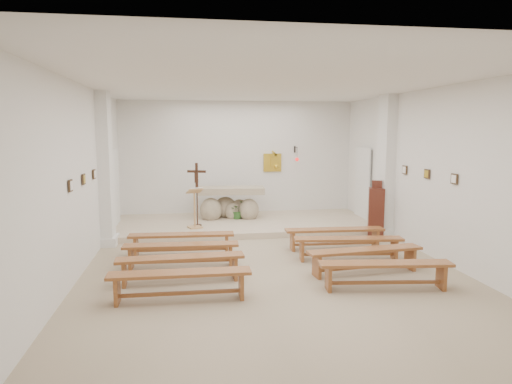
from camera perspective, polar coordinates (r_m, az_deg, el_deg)
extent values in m
cube|color=tan|center=(9.25, 1.33, -8.83)|extent=(7.00, 10.00, 0.00)
cube|color=white|center=(8.98, -21.14, 1.55)|extent=(0.02, 10.00, 3.50)
cube|color=white|center=(10.11, 21.25, 2.19)|extent=(0.02, 10.00, 3.50)
cube|color=white|center=(13.83, -2.25, 4.07)|extent=(7.00, 0.02, 3.50)
cube|color=silver|center=(8.90, 1.40, 13.24)|extent=(7.00, 10.00, 0.02)
cube|color=beige|center=(12.59, -1.44, -4.00)|extent=(6.98, 3.00, 0.15)
cube|color=white|center=(10.91, -18.29, 2.69)|extent=(0.26, 0.55, 3.50)
cube|color=white|center=(11.83, 15.93, 3.15)|extent=(0.26, 0.55, 3.50)
cube|color=gold|center=(13.96, 2.06, 3.70)|extent=(0.55, 0.04, 0.55)
cube|color=black|center=(14.10, 4.87, 5.34)|extent=(0.04, 0.02, 0.20)
cylinder|color=black|center=(13.95, 5.02, 5.60)|extent=(0.02, 0.30, 0.02)
cylinder|color=black|center=(13.81, 5.16, 4.87)|extent=(0.01, 0.01, 0.34)
sphere|color=red|center=(13.82, 5.15, 4.08)|extent=(0.11, 0.11, 0.11)
cube|color=#3F2D1B|center=(8.21, -22.18, 0.75)|extent=(0.03, 0.20, 0.20)
cube|color=#3F2D1B|center=(9.18, -20.74, 1.50)|extent=(0.03, 0.20, 0.20)
cube|color=#3F2D1B|center=(10.15, -19.58, 2.11)|extent=(0.03, 0.20, 0.20)
cube|color=#3F2D1B|center=(9.42, 23.55, 1.51)|extent=(0.03, 0.20, 0.20)
cube|color=#3F2D1B|center=(10.28, 20.59, 2.13)|extent=(0.03, 0.20, 0.20)
cube|color=#3F2D1B|center=(11.16, 18.09, 2.65)|extent=(0.03, 0.20, 0.20)
cube|color=silver|center=(11.82, -17.71, -4.18)|extent=(0.10, 0.85, 0.52)
cube|color=silver|center=(12.68, 14.61, -3.26)|extent=(0.10, 0.85, 0.52)
ellipsoid|color=#B6AA8B|center=(12.84, -5.66, -2.27)|extent=(0.61, 0.52, 0.69)
ellipsoid|color=#B6AA8B|center=(12.89, -0.90, -2.28)|extent=(0.57, 0.48, 0.65)
ellipsoid|color=#B6AA8B|center=(13.17, -3.85, -1.93)|extent=(0.65, 0.55, 0.61)
ellipsoid|color=#B6AA8B|center=(13.15, -2.07, -2.15)|extent=(0.53, 0.45, 0.57)
ellipsoid|color=#B6AA8B|center=(12.95, -2.94, -2.47)|extent=(0.45, 0.38, 0.53)
cube|color=#B6AA8B|center=(12.91, -3.19, 0.21)|extent=(1.94, 0.88, 0.18)
cube|color=tan|center=(11.82, -7.64, -4.38)|extent=(0.41, 0.41, 0.04)
cylinder|color=tan|center=(11.74, -7.68, -2.29)|extent=(0.05, 0.05, 0.91)
cube|color=tan|center=(11.64, -7.69, 0.12)|extent=(0.45, 0.39, 0.15)
cube|color=white|center=(11.60, -7.63, 0.32)|extent=(0.38, 0.32, 0.12)
cylinder|color=#351B11|center=(12.07, -7.32, -4.14)|extent=(0.22, 0.22, 0.03)
cylinder|color=#351B11|center=(11.98, -7.36, -1.87)|extent=(0.03, 0.03, 0.99)
cube|color=#351B11|center=(11.88, -7.43, 2.00)|extent=(0.07, 0.06, 0.68)
cube|color=#351B11|center=(11.87, -7.44, 2.56)|extent=(0.48, 0.21, 0.06)
cube|color=#351B11|center=(11.85, -7.47, 1.85)|extent=(0.10, 0.06, 0.29)
imported|color=#2E5F26|center=(12.88, -2.37, -2.21)|extent=(0.62, 0.61, 0.52)
cube|color=#572619|center=(11.75, 14.77, -2.45)|extent=(0.48, 0.48, 1.22)
cube|color=#572619|center=(11.65, 14.89, 0.93)|extent=(0.25, 0.14, 0.20)
cube|color=#94532B|center=(9.80, -9.30, -5.31)|extent=(2.22, 0.46, 0.05)
cube|color=#94532B|center=(9.96, -14.77, -6.62)|extent=(0.08, 0.32, 0.42)
cube|color=#94532B|center=(9.85, -3.69, -6.54)|extent=(0.08, 0.32, 0.42)
cube|color=#94532B|center=(9.88, -9.25, -7.12)|extent=(1.85, 0.15, 0.05)
cube|color=#94532B|center=(10.32, 9.80, -4.66)|extent=(2.22, 0.44, 0.05)
cube|color=#94532B|center=(10.16, 4.57, -6.11)|extent=(0.07, 0.32, 0.42)
cube|color=#94532B|center=(10.67, 14.71, -5.66)|extent=(0.07, 0.32, 0.42)
cube|color=#94532B|center=(10.39, 9.76, -6.38)|extent=(1.85, 0.14, 0.05)
cube|color=#94532B|center=(8.95, -9.35, -6.57)|extent=(2.22, 0.45, 0.05)
cube|color=#94532B|center=(9.11, -15.36, -7.99)|extent=(0.07, 0.32, 0.42)
cube|color=#94532B|center=(9.00, -3.20, -7.91)|extent=(0.07, 0.32, 0.42)
cube|color=#94532B|center=(9.03, -9.30, -8.54)|extent=(1.85, 0.14, 0.05)
cube|color=#94532B|center=(9.51, 11.48, -5.76)|extent=(2.23, 0.61, 0.05)
cube|color=#94532B|center=(9.40, 5.74, -7.26)|extent=(0.10, 0.33, 0.42)
cube|color=#94532B|center=(9.83, 16.89, -6.89)|extent=(0.10, 0.33, 0.42)
cube|color=#94532B|center=(9.59, 11.43, -7.63)|extent=(1.85, 0.28, 0.05)
cube|color=#94532B|center=(8.10, -9.41, -8.11)|extent=(2.22, 0.44, 0.05)
cube|color=#94532B|center=(8.20, -16.13, -9.79)|extent=(0.07, 0.32, 0.42)
cube|color=#94532B|center=(8.24, -2.66, -9.40)|extent=(0.07, 0.32, 0.42)
cube|color=#94532B|center=(8.19, -9.36, -10.26)|extent=(1.85, 0.13, 0.05)
cube|color=#94532B|center=(8.72, 13.48, -7.07)|extent=(2.23, 0.57, 0.05)
cube|color=#94532B|center=(8.39, 7.60, -9.15)|extent=(0.09, 0.32, 0.42)
cube|color=#94532B|center=(9.25, 18.70, -7.88)|extent=(0.09, 0.32, 0.42)
cube|color=#94532B|center=(8.80, 13.41, -9.09)|extent=(1.85, 0.25, 0.05)
cube|color=#94532B|center=(7.26, -9.49, -10.00)|extent=(2.21, 0.39, 0.05)
cube|color=#94532B|center=(7.42, -16.97, -11.70)|extent=(0.07, 0.32, 0.42)
cube|color=#94532B|center=(7.36, -1.87, -11.53)|extent=(0.07, 0.32, 0.42)
cube|color=#94532B|center=(7.36, -9.43, -12.38)|extent=(1.85, 0.09, 0.05)
cube|color=#94532B|center=(7.94, 15.89, -8.63)|extent=(2.23, 0.60, 0.05)
cube|color=#94532B|center=(7.77, 9.02, -10.55)|extent=(0.10, 0.33, 0.42)
cube|color=#94532B|center=(8.34, 22.15, -9.76)|extent=(0.10, 0.33, 0.42)
cube|color=#94532B|center=(8.04, 15.80, -10.82)|extent=(1.85, 0.27, 0.05)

